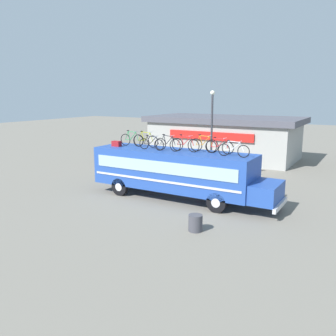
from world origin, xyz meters
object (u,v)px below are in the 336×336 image
at_px(rooftop_bicycle_3, 151,144).
at_px(rooftop_bicycle_2, 146,140).
at_px(rooftop_bicycle_7, 219,147).
at_px(luggage_bag_1, 117,144).
at_px(rooftop_bicycle_1, 132,140).
at_px(rooftop_bicycle_4, 168,144).
at_px(bus, 177,171).
at_px(trash_bin, 195,223).
at_px(rooftop_bicycle_5, 185,145).
at_px(street_lamp, 212,131).
at_px(rooftop_bicycle_6, 204,145).
at_px(rooftop_bicycle_8, 233,150).

bearing_deg(rooftop_bicycle_3, rooftop_bicycle_2, 139.83).
relative_size(rooftop_bicycle_2, rooftop_bicycle_7, 1.08).
bearing_deg(rooftop_bicycle_2, luggage_bag_1, -158.00).
relative_size(rooftop_bicycle_1, rooftop_bicycle_4, 1.02).
xyz_separation_m(bus, rooftop_bicycle_3, (-1.51, -0.37, 1.52)).
xyz_separation_m(rooftop_bicycle_3, trash_bin, (4.68, -3.64, -2.80)).
xyz_separation_m(rooftop_bicycle_4, rooftop_bicycle_5, (0.98, 0.29, 0.01)).
relative_size(rooftop_bicycle_1, rooftop_bicycle_2, 0.96).
relative_size(rooftop_bicycle_4, street_lamp, 0.27).
relative_size(bus, rooftop_bicycle_2, 6.22).
relative_size(rooftop_bicycle_1, rooftop_bicycle_3, 1.02).
relative_size(bus, rooftop_bicycle_3, 6.60).
height_order(rooftop_bicycle_4, trash_bin, rooftop_bicycle_4).
bearing_deg(rooftop_bicycle_5, luggage_bag_1, -175.92).
relative_size(luggage_bag_1, rooftop_bicycle_7, 0.33).
bearing_deg(rooftop_bicycle_6, luggage_bag_1, -172.92).
bearing_deg(rooftop_bicycle_7, luggage_bag_1, -174.46).
height_order(rooftop_bicycle_2, street_lamp, street_lamp).
distance_m(rooftop_bicycle_2, street_lamp, 4.78).
bearing_deg(rooftop_bicycle_1, rooftop_bicycle_6, 1.25).
bearing_deg(trash_bin, bus, 128.43).
height_order(rooftop_bicycle_5, rooftop_bicycle_8, rooftop_bicycle_5).
distance_m(rooftop_bicycle_2, rooftop_bicycle_7, 4.86).
bearing_deg(rooftop_bicycle_8, rooftop_bicycle_5, 175.03).
xyz_separation_m(rooftop_bicycle_1, rooftop_bicycle_2, (0.98, 0.10, 0.00)).
xyz_separation_m(rooftop_bicycle_2, rooftop_bicycle_3, (0.93, -0.79, -0.04)).
relative_size(rooftop_bicycle_2, rooftop_bicycle_4, 1.06).
height_order(luggage_bag_1, rooftop_bicycle_6, rooftop_bicycle_6).
bearing_deg(rooftop_bicycle_4, rooftop_bicycle_1, 169.29).
distance_m(rooftop_bicycle_4, rooftop_bicycle_7, 2.96).
distance_m(rooftop_bicycle_1, rooftop_bicycle_5, 3.92).
height_order(rooftop_bicycle_2, trash_bin, rooftop_bicycle_2).
bearing_deg(rooftop_bicycle_4, trash_bin, -45.87).
bearing_deg(rooftop_bicycle_8, rooftop_bicycle_4, -179.46).
bearing_deg(rooftop_bicycle_2, rooftop_bicycle_4, -18.47).
distance_m(bus, rooftop_bicycle_2, 2.93).
height_order(rooftop_bicycle_1, rooftop_bicycle_5, rooftop_bicycle_1).
xyz_separation_m(luggage_bag_1, rooftop_bicycle_2, (1.71, 0.69, 0.24)).
distance_m(rooftop_bicycle_1, rooftop_bicycle_3, 2.03).
height_order(rooftop_bicycle_1, rooftop_bicycle_7, rooftop_bicycle_1).
xyz_separation_m(luggage_bag_1, rooftop_bicycle_3, (2.65, -0.09, 0.20)).
bearing_deg(rooftop_bicycle_6, rooftop_bicycle_4, -161.38).
bearing_deg(luggage_bag_1, rooftop_bicycle_6, 7.08).
bearing_deg(street_lamp, rooftop_bicycle_6, -72.01).
xyz_separation_m(rooftop_bicycle_4, trash_bin, (3.66, -3.77, -2.83)).
bearing_deg(trash_bin, rooftop_bicycle_7, 99.85).
height_order(luggage_bag_1, rooftop_bicycle_5, rooftop_bicycle_5).
xyz_separation_m(luggage_bag_1, trash_bin, (7.33, -3.73, -2.61)).
distance_m(bus, rooftop_bicycle_4, 1.64).
relative_size(luggage_bag_1, street_lamp, 0.09).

